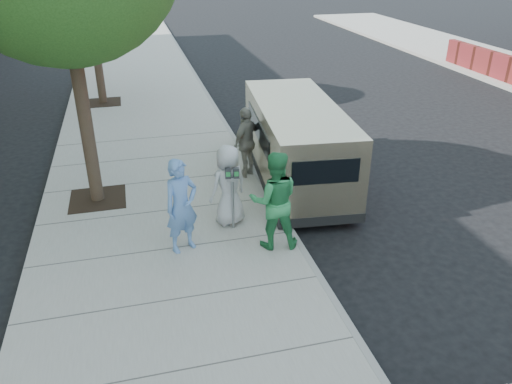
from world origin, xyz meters
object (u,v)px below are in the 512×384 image
(parking_meter, at_px, (232,185))
(person_striped_polo, at_px, (247,142))
(van, at_px, (296,142))
(person_officer, at_px, (181,206))
(person_gray_shirt, at_px, (229,185))
(person_green_shirt, at_px, (274,200))

(parking_meter, distance_m, person_striped_polo, 2.52)
(van, xyz_separation_m, person_officer, (-2.99, -2.54, 0.01))
(person_gray_shirt, xyz_separation_m, person_striped_polo, (0.87, 2.13, 0.03))
(van, height_order, person_officer, van)
(person_green_shirt, bearing_deg, van, -105.76)
(person_green_shirt, height_order, person_gray_shirt, person_green_shirt)
(person_officer, xyz_separation_m, person_green_shirt, (1.64, -0.29, 0.05))
(parking_meter, bearing_deg, person_green_shirt, -45.49)
(person_striped_polo, bearing_deg, van, 120.65)
(van, distance_m, person_green_shirt, 3.14)
(van, distance_m, person_striped_polo, 1.16)
(person_green_shirt, bearing_deg, parking_meter, -43.16)
(parking_meter, height_order, person_striped_polo, person_striped_polo)
(person_officer, height_order, person_gray_shirt, person_officer)
(parking_meter, relative_size, person_green_shirt, 0.69)
(van, relative_size, person_green_shirt, 2.87)
(parking_meter, height_order, person_officer, person_officer)
(person_officer, bearing_deg, person_striped_polo, 32.39)
(person_green_shirt, bearing_deg, person_gray_shirt, -49.10)
(person_officer, distance_m, person_gray_shirt, 1.26)
(person_officer, height_order, person_striped_polo, person_officer)
(parking_meter, xyz_separation_m, person_striped_polo, (0.85, 2.38, -0.08))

